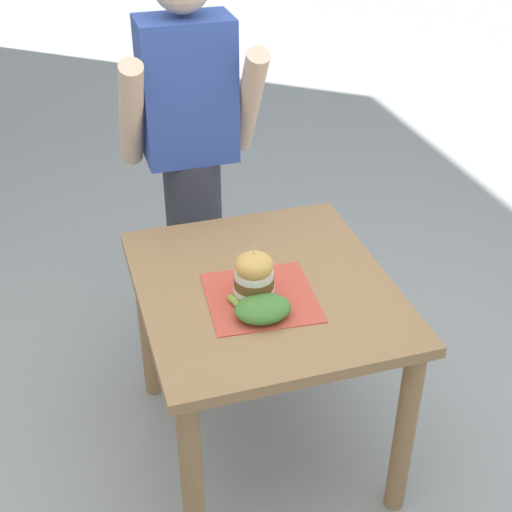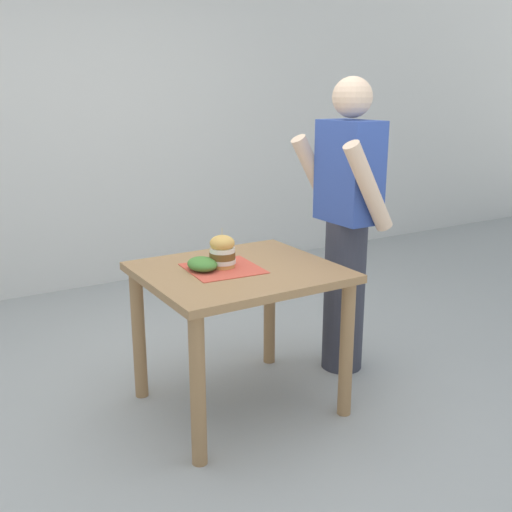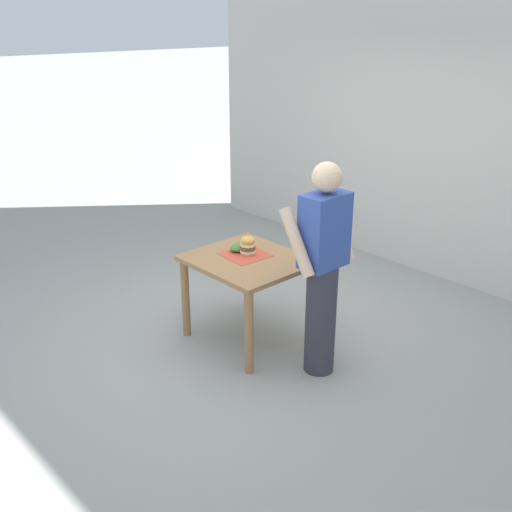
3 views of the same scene
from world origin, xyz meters
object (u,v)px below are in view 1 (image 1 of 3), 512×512
object	(u,v)px
patio_table	(264,316)
pickle_spear	(236,303)
sandwich	(254,276)
diner_across_table	(191,161)
side_salad	(263,309)

from	to	relation	value
patio_table	pickle_spear	size ratio (longest dim) A/B	12.88
sandwich	diner_across_table	world-z (taller)	diner_across_table
patio_table	side_salad	size ratio (longest dim) A/B	5.26
sandwich	patio_table	bearing A→B (deg)	48.10
side_salad	sandwich	bearing A→B (deg)	87.92
side_salad	diner_across_table	xyz separation A→B (m)	(-0.02, 0.92, 0.10)
pickle_spear	diner_across_table	distance (m)	0.86
patio_table	pickle_spear	xyz separation A→B (m)	(-0.13, -0.10, 0.15)
patio_table	pickle_spear	bearing A→B (deg)	-142.45
sandwich	side_salad	bearing A→B (deg)	-92.08
side_salad	diner_across_table	distance (m)	0.93
pickle_spear	side_salad	size ratio (longest dim) A/B	0.41
pickle_spear	diner_across_table	world-z (taller)	diner_across_table
side_salad	diner_across_table	bearing A→B (deg)	91.23
sandwich	pickle_spear	size ratio (longest dim) A/B	2.70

